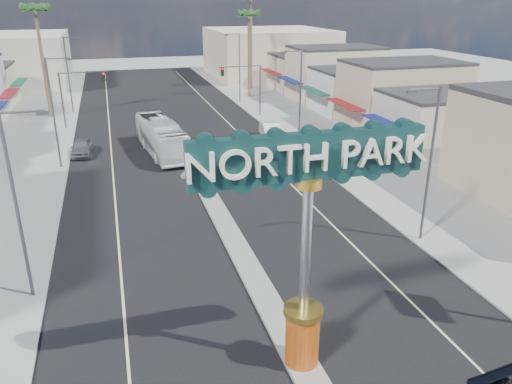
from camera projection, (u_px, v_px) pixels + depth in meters
ground at (187, 157)px, 44.49m from camera, size 160.00×160.00×0.00m
road at (187, 157)px, 44.49m from camera, size 20.00×120.00×0.01m
median_island at (229, 232)px, 30.18m from camera, size 1.30×30.00×0.16m
sidewalk_left at (17, 171)px, 40.80m from camera, size 8.00×120.00×0.12m
sidewalk_right at (332, 144)px, 48.14m from camera, size 8.00×120.00×0.12m
storefront_row_right at (364, 87)px, 61.29m from camera, size 12.00×42.00×6.00m
backdrop_far_right at (269, 53)px, 88.97m from camera, size 20.00×20.00×8.00m
gateway_sign at (307, 227)px, 17.31m from camera, size 8.20×1.50×9.15m
traffic_signal_left at (79, 88)px, 53.01m from camera, size 5.09×0.45×6.00m
traffic_signal_right at (245, 81)px, 57.83m from camera, size 5.09×0.45×6.00m
streetlight_l_near at (19, 198)px, 22.05m from camera, size 2.03×0.22×9.00m
streetlight_l_mid at (55, 108)px, 39.90m from camera, size 2.03×0.22×9.00m
streetlight_l_far at (69, 71)px, 59.54m from camera, size 2.03×0.22×9.00m
streetlight_r_near at (428, 158)px, 27.52m from camera, size 2.03×0.22×9.00m
streetlight_r_mid at (299, 94)px, 45.37m from camera, size 2.03×0.22×9.00m
streetlight_r_far at (238, 65)px, 65.01m from camera, size 2.03×0.22×9.00m
palm_left_far at (36, 15)px, 54.73m from camera, size 2.60×2.60×13.10m
palm_right_mid at (249, 18)px, 67.23m from camera, size 2.60×2.60×12.10m
palm_right_far at (251, 4)px, 72.46m from camera, size 2.60×2.60×14.10m
car_parked_left at (82, 147)px, 44.88m from camera, size 2.01×4.29×1.42m
car_parked_right at (271, 132)px, 49.77m from camera, size 2.30×5.03×1.60m
city_bus at (161, 137)px, 45.12m from camera, size 3.87×11.23×3.06m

